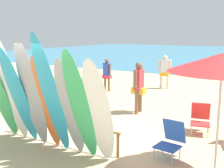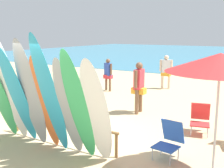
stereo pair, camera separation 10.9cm
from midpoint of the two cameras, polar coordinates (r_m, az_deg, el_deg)
The scene contains 18 objects.
ground at distance 19.73m, azimuth 17.91°, elevation 2.05°, with size 60.00×60.00×0.00m, color tan.
surfboard_rack at distance 7.10m, azimuth -10.03°, elevation -8.12°, with size 3.33×0.07×0.59m.
surfboard_green_0 at distance 7.59m, azimuth -21.22°, elevation -2.98°, with size 0.49×0.06×2.22m, color #38B266.
surfboard_white_1 at distance 7.22m, azimuth -19.73°, elevation -0.78°, with size 0.58×0.08×2.87m, color white.
surfboard_teal_2 at distance 7.00m, azimuth -18.16°, elevation -2.48°, with size 0.53×0.07×2.57m, color #289EC6.
surfboard_grey_3 at distance 6.70m, azimuth -15.80°, elevation -2.08°, with size 0.55×0.06×2.70m, color #999EA3.
surfboard_orange_4 at distance 6.55m, azimuth -13.07°, elevation -3.90°, with size 0.48×0.07×2.33m, color orange.
surfboard_teal_5 at distance 6.20m, azimuth -12.10°, elevation -2.36°, with size 0.54×0.06×2.85m, color #289EC6.
surfboard_grey_6 at distance 6.03m, azimuth -8.35°, elevation -4.94°, with size 0.48×0.07×2.37m, color #999EA3.
surfboard_green_7 at distance 5.74m, azimuth -6.28°, elevation -4.71°, with size 0.51×0.08×2.57m, color #38B266.
surfboard_white_8 at distance 5.58m, azimuth -2.61°, elevation -5.97°, with size 0.56×0.07×2.40m, color white.
beachgoer_by_water at distance 9.48m, azimuth 5.83°, elevation -0.02°, with size 0.45×0.66×1.74m.
beachgoer_near_rack at distance 13.10m, azimuth -0.57°, elevation 2.37°, with size 0.54×0.33×1.51m.
beachgoer_midbeach at distance 13.84m, azimuth 11.17°, elevation 2.91°, with size 0.57×0.37×1.64m.
beachgoer_photographing at distance 10.82m, azimuth -9.69°, elevation 0.93°, with size 0.43×0.57×1.66m.
beach_chair_red at distance 6.36m, azimuth 12.12°, elevation -10.86°, with size 0.58×0.70×0.84m.
beach_chair_striped at distance 8.08m, azimuth 17.87°, elevation -6.53°, with size 0.64×0.77×0.82m.
beach_umbrella at distance 5.36m, azimuth 21.74°, elevation 4.03°, with size 1.96×1.96×2.37m.
Camera 2 is at (4.54, -4.99, 2.72)m, focal length 44.91 mm.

